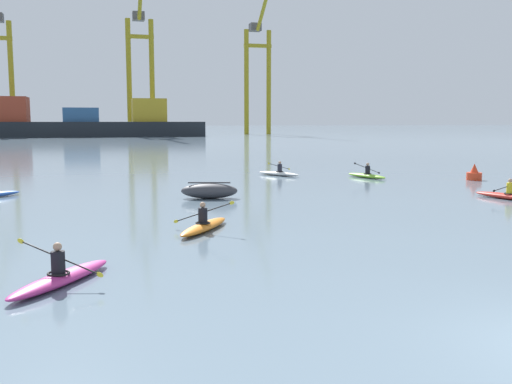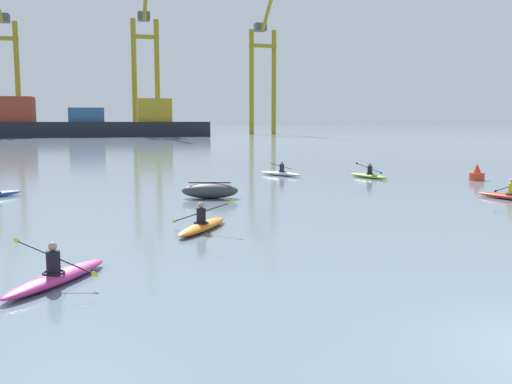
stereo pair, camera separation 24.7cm
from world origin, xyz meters
name	(u,v)px [view 2 (the right image)]	position (x,y,z in m)	size (l,w,h in m)	color
container_barge	(87,124)	(-11.11, 127.09, 2.80)	(53.29, 10.92, 8.60)	#1E2328
gantry_crane_west	(3,59)	(-29.56, 139.48, 17.68)	(6.93, 17.63, 34.91)	olive
gantry_crane_west_mid	(145,59)	(2.56, 135.28, 18.16)	(6.60, 16.40, 36.43)	olive
gantry_crane_east_mid	(263,64)	(32.70, 139.63, 17.92)	(7.19, 16.41, 36.72)	olive
capsized_dinghy	(210,191)	(-2.58, 19.28, 0.35)	(2.80, 1.75, 0.76)	#38383D
channel_buoy	(477,174)	(14.39, 23.29, 0.36)	(0.90, 0.90, 1.00)	red
kayak_lime	(369,175)	(8.71, 26.21, 0.17)	(2.12, 3.44, 1.03)	#7ABC2D
kayak_orange	(202,225)	(-4.19, 11.56, 0.17)	(2.37, 3.17, 1.05)	orange
kayak_red	(509,196)	(10.54, 15.45, 0.17)	(2.19, 3.43, 0.95)	red
kayak_white	(281,173)	(3.83, 29.07, 0.17)	(2.33, 3.19, 0.95)	silver
kayak_magenta	(57,276)	(-8.30, 6.21, 0.17)	(2.38, 3.17, 0.99)	#C13384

